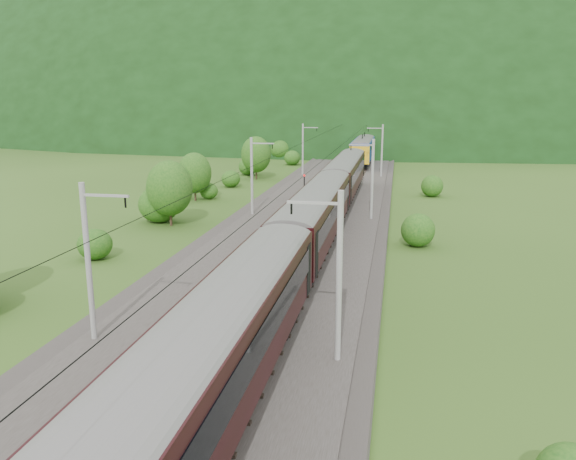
# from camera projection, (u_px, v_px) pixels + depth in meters

# --- Properties ---
(ground) EXTENTS (600.00, 600.00, 0.00)m
(ground) POSITION_uv_depth(u_px,v_px,m) (211.00, 354.00, 27.47)
(ground) COLOR #2A4716
(ground) RESTS_ON ground
(railbed) EXTENTS (14.00, 220.00, 0.30)m
(railbed) POSITION_uv_depth(u_px,v_px,m) (260.00, 286.00, 36.99)
(railbed) COLOR #38332D
(railbed) RESTS_ON ground
(track_left) EXTENTS (2.40, 220.00, 0.27)m
(track_left) POSITION_uv_depth(u_px,v_px,m) (225.00, 280.00, 37.38)
(track_left) COLOR #522F23
(track_left) RESTS_ON railbed
(track_right) EXTENTS (2.40, 220.00, 0.27)m
(track_right) POSITION_uv_depth(u_px,v_px,m) (295.00, 285.00, 36.49)
(track_right) COLOR #522F23
(track_right) RESTS_ON railbed
(catenary_left) EXTENTS (2.54, 192.28, 8.00)m
(catenary_left) POSITION_uv_depth(u_px,v_px,m) (253.00, 174.00, 58.15)
(catenary_left) COLOR gray
(catenary_left) RESTS_ON railbed
(catenary_right) EXTENTS (2.54, 192.28, 8.00)m
(catenary_right) POSITION_uv_depth(u_px,v_px,m) (372.00, 177.00, 55.87)
(catenary_right) COLOR gray
(catenary_right) RESTS_ON railbed
(overhead_wires) EXTENTS (4.83, 198.00, 0.03)m
(overhead_wires) POSITION_uv_depth(u_px,v_px,m) (258.00, 181.00, 35.39)
(overhead_wires) COLOR black
(overhead_wires) RESTS_ON ground
(mountain_main) EXTENTS (504.00, 360.00, 244.00)m
(mountain_main) POSITION_uv_depth(u_px,v_px,m) (381.00, 123.00, 275.89)
(mountain_main) COLOR black
(mountain_main) RESTS_ON ground
(mountain_ridge) EXTENTS (336.00, 280.00, 132.00)m
(mountain_ridge) POSITION_uv_depth(u_px,v_px,m) (181.00, 119.00, 336.37)
(mountain_ridge) COLOR black
(mountain_ridge) RESTS_ON ground
(train) EXTENTS (3.29, 157.12, 5.74)m
(train) POSITION_uv_depth(u_px,v_px,m) (285.00, 247.00, 32.34)
(train) COLOR black
(train) RESTS_ON ground
(hazard_post_near) EXTENTS (0.17, 0.17, 1.63)m
(hazard_post_near) POSITION_uv_depth(u_px,v_px,m) (295.00, 219.00, 52.73)
(hazard_post_near) COLOR red
(hazard_post_near) RESTS_ON railbed
(hazard_post_far) EXTENTS (0.14, 0.14, 1.29)m
(hazard_post_far) POSITION_uv_depth(u_px,v_px,m) (340.00, 175.00, 83.71)
(hazard_post_far) COLOR red
(hazard_post_far) RESTS_ON railbed
(signal) EXTENTS (0.26, 0.26, 2.34)m
(signal) POSITION_uv_depth(u_px,v_px,m) (304.00, 182.00, 72.25)
(signal) COLOR black
(signal) RESTS_ON railbed
(vegetation_left) EXTENTS (12.55, 142.93, 6.56)m
(vegetation_left) POSITION_uv_depth(u_px,v_px,m) (130.00, 208.00, 49.84)
(vegetation_left) COLOR #164913
(vegetation_left) RESTS_ON ground
(vegetation_right) EXTENTS (7.08, 89.44, 3.06)m
(vegetation_right) POSITION_uv_depth(u_px,v_px,m) (449.00, 354.00, 24.43)
(vegetation_right) COLOR #164913
(vegetation_right) RESTS_ON ground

